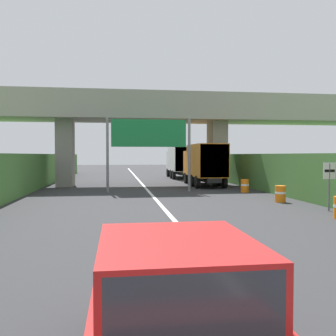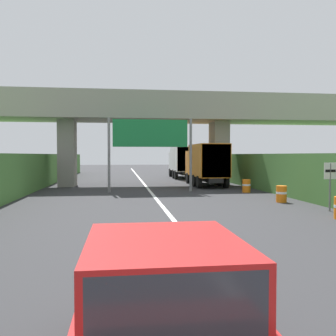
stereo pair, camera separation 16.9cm
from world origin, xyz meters
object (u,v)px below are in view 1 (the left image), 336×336
Objects in this scene: construction_barrel_3 at (280,194)px; construction_barrel_4 at (245,186)px; car_red at (175,318)px; overhead_highway_sign at (149,138)px; truck_white at (180,161)px; construction_barrel_5 at (224,180)px; speed_limit_sign at (329,179)px; truck_orange at (204,163)px.

construction_barrel_3 is 1.00× the size of construction_barrel_4.
construction_barrel_4 is (8.14, 20.63, -0.40)m from car_red.
overhead_highway_sign is 15.91m from truck_white.
construction_barrel_4 is at bearing 91.10° from construction_barrel_3.
construction_barrel_5 is (8.26, 25.98, -0.40)m from car_red.
overhead_highway_sign is at bearing 85.72° from car_red.
speed_limit_sign is (7.40, -9.96, -2.30)m from overhead_highway_sign.
truck_orange is (0.18, -10.58, 0.00)m from truck_white.
overhead_highway_sign is 6.53× the size of construction_barrel_5.
truck_white is 8.11× the size of construction_barrel_3.
car_red is at bearing -104.12° from truck_orange.
speed_limit_sign is at bearing -53.38° from overhead_highway_sign.
car_red is (-6.63, -26.36, -1.08)m from truck_orange.
truck_orange reaches higher than construction_barrel_5.
construction_barrel_3 is (6.60, -6.61, -3.31)m from overhead_highway_sign.
overhead_highway_sign reaches higher than truck_white.
construction_barrel_3 is at bearing -88.90° from construction_barrel_4.
overhead_highway_sign is 1.43× the size of car_red.
overhead_highway_sign is 22.14m from car_red.
truck_white is at bearing 72.28° from overhead_highway_sign.
construction_barrel_5 is at bearing 93.17° from speed_limit_sign.
overhead_highway_sign is 6.53× the size of construction_barrel_4.
speed_limit_sign is 14.98m from car_red.
construction_barrel_4 is at bearing -91.32° from construction_barrel_5.
construction_barrel_5 is (-0.78, 14.05, -1.02)m from speed_limit_sign.
construction_barrel_3 is at bearing -90.11° from construction_barrel_5.
truck_white is 10.59m from truck_orange.
car_red is 27.26m from construction_barrel_5.
construction_barrel_4 is (-0.90, 8.70, -1.02)m from speed_limit_sign.
construction_barrel_5 is (6.62, 4.09, -3.31)m from overhead_highway_sign.
truck_orange reaches higher than speed_limit_sign.
speed_limit_sign is 3.59m from construction_barrel_3.
construction_barrel_4 is at bearing 68.48° from car_red.
car_red is 22.18m from construction_barrel_4.
car_red is at bearing -94.28° from overhead_highway_sign.
speed_limit_sign is at bearing -80.52° from truck_orange.
overhead_highway_sign is 7.40m from construction_barrel_4.
truck_orange is 8.11× the size of construction_barrel_3.
truck_orange is at bearing 166.90° from construction_barrel_5.
speed_limit_sign is 0.54× the size of car_red.
overhead_highway_sign reaches higher than truck_orange.
overhead_highway_sign is 9.91m from construction_barrel_3.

